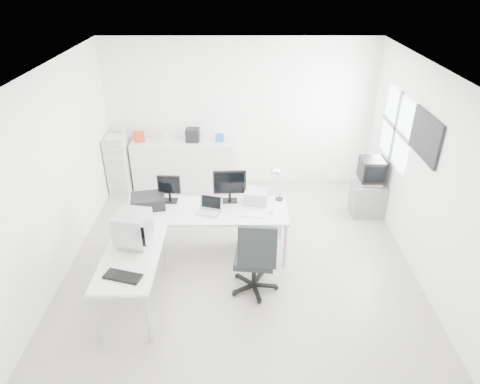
{
  "coord_description": "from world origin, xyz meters",
  "views": [
    {
      "loc": [
        -0.01,
        -5.22,
        3.99
      ],
      "look_at": [
        0.0,
        0.2,
        1.0
      ],
      "focal_mm": 32.0,
      "sensor_mm": 36.0,
      "label": 1
    }
  ],
  "objects_px": {
    "side_desk": "(134,280)",
    "inkjet_printer": "(148,201)",
    "lcd_monitor_large": "(230,186)",
    "crt_monitor": "(133,231)",
    "office_chair": "(254,254)",
    "main_desk": "(207,231)",
    "sideboard": "(184,164)",
    "filing_cabinet": "(119,165)",
    "tv_cabinet": "(367,199)",
    "lcd_monitor_small": "(169,189)",
    "drawer_pedestal": "(253,233)",
    "laptop": "(208,206)",
    "crt_tv": "(372,172)",
    "laser_printer": "(256,197)"
  },
  "relations": [
    {
      "from": "lcd_monitor_large",
      "to": "sideboard",
      "type": "bearing_deg",
      "value": 113.66
    },
    {
      "from": "tv_cabinet",
      "to": "crt_tv",
      "type": "bearing_deg",
      "value": 0.0
    },
    {
      "from": "drawer_pedestal",
      "to": "tv_cabinet",
      "type": "bearing_deg",
      "value": 27.61
    },
    {
      "from": "side_desk",
      "to": "tv_cabinet",
      "type": "height_order",
      "value": "side_desk"
    },
    {
      "from": "crt_monitor",
      "to": "office_chair",
      "type": "xyz_separation_m",
      "value": [
        1.54,
        0.01,
        -0.38
      ]
    },
    {
      "from": "office_chair",
      "to": "filing_cabinet",
      "type": "height_order",
      "value": "office_chair"
    },
    {
      "from": "side_desk",
      "to": "crt_monitor",
      "type": "xyz_separation_m",
      "value": [
        0.0,
        0.25,
        0.58
      ]
    },
    {
      "from": "inkjet_printer",
      "to": "sideboard",
      "type": "xyz_separation_m",
      "value": [
        0.28,
        2.02,
        -0.36
      ]
    },
    {
      "from": "drawer_pedestal",
      "to": "laptop",
      "type": "height_order",
      "value": "laptop"
    },
    {
      "from": "lcd_monitor_large",
      "to": "crt_monitor",
      "type": "bearing_deg",
      "value": -140.1
    },
    {
      "from": "lcd_monitor_small",
      "to": "office_chair",
      "type": "xyz_separation_m",
      "value": [
        1.24,
        -1.09,
        -0.39
      ]
    },
    {
      "from": "crt_tv",
      "to": "side_desk",
      "type": "bearing_deg",
      "value": -148.28
    },
    {
      "from": "inkjet_printer",
      "to": "lcd_monitor_small",
      "type": "relative_size",
      "value": 1.15
    },
    {
      "from": "inkjet_printer",
      "to": "tv_cabinet",
      "type": "distance_m",
      "value": 3.75
    },
    {
      "from": "tv_cabinet",
      "to": "crt_tv",
      "type": "relative_size",
      "value": 1.19
    },
    {
      "from": "inkjet_printer",
      "to": "lcd_monitor_large",
      "type": "relative_size",
      "value": 0.97
    },
    {
      "from": "inkjet_printer",
      "to": "tv_cabinet",
      "type": "bearing_deg",
      "value": 4.72
    },
    {
      "from": "sideboard",
      "to": "filing_cabinet",
      "type": "bearing_deg",
      "value": -171.91
    },
    {
      "from": "side_desk",
      "to": "crt_monitor",
      "type": "distance_m",
      "value": 0.63
    },
    {
      "from": "crt_monitor",
      "to": "tv_cabinet",
      "type": "bearing_deg",
      "value": 39.55
    },
    {
      "from": "main_desk",
      "to": "crt_monitor",
      "type": "relative_size",
      "value": 5.88
    },
    {
      "from": "laser_printer",
      "to": "sideboard",
      "type": "xyz_separation_m",
      "value": [
        -1.32,
        1.9,
        -0.37
      ]
    },
    {
      "from": "lcd_monitor_large",
      "to": "filing_cabinet",
      "type": "distance_m",
      "value": 2.76
    },
    {
      "from": "side_desk",
      "to": "drawer_pedestal",
      "type": "xyz_separation_m",
      "value": [
        1.55,
        1.15,
        -0.08
      ]
    },
    {
      "from": "side_desk",
      "to": "filing_cabinet",
      "type": "height_order",
      "value": "filing_cabinet"
    },
    {
      "from": "main_desk",
      "to": "side_desk",
      "type": "bearing_deg",
      "value": -127.69
    },
    {
      "from": "laptop",
      "to": "crt_tv",
      "type": "distance_m",
      "value": 2.93
    },
    {
      "from": "laser_printer",
      "to": "tv_cabinet",
      "type": "relative_size",
      "value": 0.57
    },
    {
      "from": "main_desk",
      "to": "filing_cabinet",
      "type": "xyz_separation_m",
      "value": [
        -1.78,
        1.95,
        0.17
      ]
    },
    {
      "from": "main_desk",
      "to": "laser_printer",
      "type": "height_order",
      "value": "laser_printer"
    },
    {
      "from": "tv_cabinet",
      "to": "filing_cabinet",
      "type": "height_order",
      "value": "filing_cabinet"
    },
    {
      "from": "side_desk",
      "to": "filing_cabinet",
      "type": "relative_size",
      "value": 1.27
    },
    {
      "from": "drawer_pedestal",
      "to": "sideboard",
      "type": "xyz_separation_m",
      "value": [
        -1.27,
        2.07,
        0.18
      ]
    },
    {
      "from": "lcd_monitor_small",
      "to": "inkjet_printer",
      "type": "bearing_deg",
      "value": -150.6
    },
    {
      "from": "inkjet_printer",
      "to": "laser_printer",
      "type": "distance_m",
      "value": 1.6
    },
    {
      "from": "side_desk",
      "to": "inkjet_printer",
      "type": "distance_m",
      "value": 1.29
    },
    {
      "from": "crt_monitor",
      "to": "crt_tv",
      "type": "bearing_deg",
      "value": 39.55
    },
    {
      "from": "drawer_pedestal",
      "to": "tv_cabinet",
      "type": "relative_size",
      "value": 1.01
    },
    {
      "from": "crt_monitor",
      "to": "office_chair",
      "type": "relative_size",
      "value": 0.36
    },
    {
      "from": "office_chair",
      "to": "filing_cabinet",
      "type": "xyz_separation_m",
      "value": [
        -2.47,
        2.79,
        -0.02
      ]
    },
    {
      "from": "lcd_monitor_small",
      "to": "crt_monitor",
      "type": "xyz_separation_m",
      "value": [
        -0.3,
        -1.1,
        -0.01
      ]
    },
    {
      "from": "filing_cabinet",
      "to": "crt_tv",
      "type": "bearing_deg",
      "value": -10.63
    },
    {
      "from": "main_desk",
      "to": "inkjet_printer",
      "type": "distance_m",
      "value": 0.97
    },
    {
      "from": "drawer_pedestal",
      "to": "sideboard",
      "type": "relative_size",
      "value": 0.31
    },
    {
      "from": "side_desk",
      "to": "office_chair",
      "type": "xyz_separation_m",
      "value": [
        1.54,
        0.26,
        0.2
      ]
    },
    {
      "from": "side_desk",
      "to": "laptop",
      "type": "xyz_separation_m",
      "value": [
        0.9,
        1.0,
        0.49
      ]
    },
    {
      "from": "office_chair",
      "to": "sideboard",
      "type": "xyz_separation_m",
      "value": [
        -1.26,
        2.96,
        -0.09
      ]
    },
    {
      "from": "lcd_monitor_small",
      "to": "side_desk",
      "type": "bearing_deg",
      "value": -99.7
    },
    {
      "from": "inkjet_printer",
      "to": "lcd_monitor_small",
      "type": "bearing_deg",
      "value": 15.52
    },
    {
      "from": "inkjet_printer",
      "to": "side_desk",
      "type": "bearing_deg",
      "value": -101.04
    }
  ]
}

